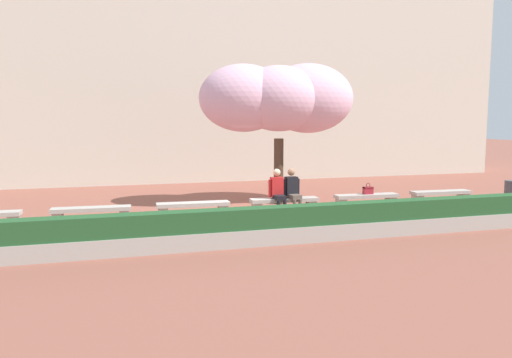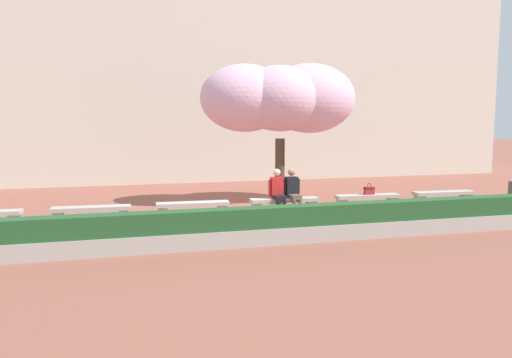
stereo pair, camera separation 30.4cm
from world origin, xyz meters
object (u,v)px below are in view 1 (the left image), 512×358
object	(u,v)px
stone_bench_far_east	(441,195)
cherry_tree_main	(279,99)
stone_bench_near_east	(284,203)
stone_bench_east_end	(366,199)
trash_bin	(512,193)
stone_bench_near_west	(91,213)
stone_bench_center	(193,208)
person_seated_left	(278,190)
person_seated_right	(293,189)
handbag	(368,190)

from	to	relation	value
stone_bench_far_east	cherry_tree_main	xyz separation A→B (m)	(-4.75, 1.87, 3.02)
stone_bench_near_east	stone_bench_east_end	world-z (taller)	same
trash_bin	stone_bench_far_east	bearing A→B (deg)	161.34
stone_bench_near_west	trash_bin	distance (m)	12.53
stone_bench_near_west	stone_bench_center	size ratio (longest dim) A/B	1.00
stone_bench_center	cherry_tree_main	bearing A→B (deg)	31.24
stone_bench_near_west	person_seated_left	world-z (taller)	person_seated_left
stone_bench_near_east	person_seated_right	xyz separation A→B (m)	(0.23, -0.05, 0.39)
stone_bench_far_east	stone_bench_near_west	bearing A→B (deg)	180.00
stone_bench_near_east	cherry_tree_main	bearing A→B (deg)	75.87
stone_bench_east_end	stone_bench_near_west	bearing A→B (deg)	180.00
stone_bench_center	handbag	distance (m)	5.28
person_seated_left	stone_bench_east_end	bearing A→B (deg)	1.09
stone_bench_near_east	cherry_tree_main	size ratio (longest dim) A/B	0.39
stone_bench_center	handbag	bearing A→B (deg)	0.11
stone_bench_east_end	handbag	world-z (taller)	handbag
stone_bench_center	handbag	size ratio (longest dim) A/B	5.82
stone_bench_east_end	person_seated_left	world-z (taller)	person_seated_left
stone_bench_center	stone_bench_far_east	world-z (taller)	same
stone_bench_center	stone_bench_far_east	xyz separation A→B (m)	(7.83, 0.00, 0.00)
stone_bench_near_west	cherry_tree_main	xyz separation A→B (m)	(5.69, 1.87, 3.02)
stone_bench_far_east	trash_bin	xyz separation A→B (m)	(2.08, -0.70, 0.08)
handbag	cherry_tree_main	world-z (taller)	cherry_tree_main
stone_bench_far_east	trash_bin	world-z (taller)	trash_bin
stone_bench_far_east	cherry_tree_main	bearing A→B (deg)	158.53
stone_bench_near_west	stone_bench_near_east	world-z (taller)	same
cherry_tree_main	person_seated_left	bearing A→B (deg)	-109.66
trash_bin	stone_bench_near_east	bearing A→B (deg)	174.51
person_seated_left	trash_bin	bearing A→B (deg)	-4.93
stone_bench_far_east	person_seated_left	size ratio (longest dim) A/B	1.53
stone_bench_east_end	stone_bench_far_east	world-z (taller)	same
stone_bench_east_end	handbag	xyz separation A→B (m)	(0.05, 0.01, 0.27)
stone_bench_near_east	person_seated_right	size ratio (longest dim) A/B	1.53
cherry_tree_main	trash_bin	distance (m)	7.86
stone_bench_east_end	cherry_tree_main	bearing A→B (deg)	138.88
person_seated_right	stone_bench_near_east	bearing A→B (deg)	166.71
trash_bin	person_seated_right	bearing A→B (deg)	174.76
stone_bench_near_west	stone_bench_east_end	size ratio (longest dim) A/B	1.00
stone_bench_near_east	stone_bench_east_end	bearing A→B (deg)	0.00
stone_bench_center	person_seated_right	world-z (taller)	person_seated_right
stone_bench_far_east	handbag	xyz separation A→B (m)	(-2.56, 0.01, 0.27)
stone_bench_near_west	stone_bench_near_east	distance (m)	5.22
stone_bench_center	trash_bin	bearing A→B (deg)	-4.05
stone_bench_near_east	cherry_tree_main	distance (m)	3.58
stone_bench_center	stone_bench_near_east	size ratio (longest dim) A/B	1.00
stone_bench_center	stone_bench_far_east	distance (m)	7.83
stone_bench_center	stone_bench_east_end	world-z (taller)	same
stone_bench_far_east	trash_bin	size ratio (longest dim) A/B	2.53
cherry_tree_main	handbag	bearing A→B (deg)	-40.28
stone_bench_near_west	stone_bench_east_end	bearing A→B (deg)	0.00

